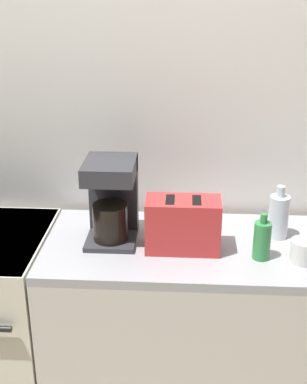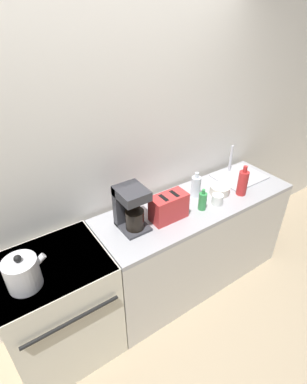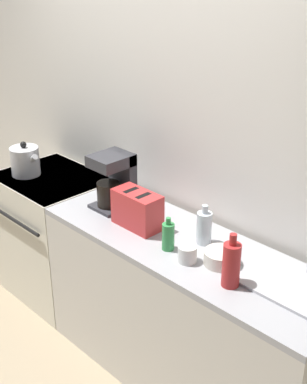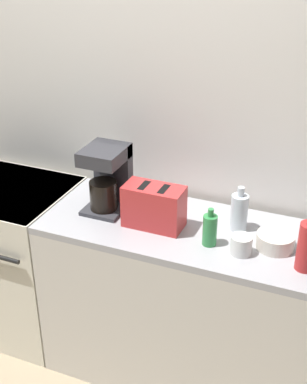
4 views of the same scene
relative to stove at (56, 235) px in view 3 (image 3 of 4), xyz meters
name	(u,v)px [view 3 (image 3 of 4)]	position (x,y,z in m)	size (l,w,h in m)	color
ground_plane	(80,349)	(0.63, -0.30, -0.47)	(12.00, 12.00, 0.00)	tan
wall_back	(152,135)	(0.63, 0.36, 0.83)	(8.00, 0.05, 2.60)	silver
stove	(56,235)	(0.00, 0.00, 0.00)	(0.73, 0.64, 0.93)	silver
counter_block	(185,316)	(1.27, 0.00, -0.01)	(1.79, 0.59, 0.93)	silver
kettle	(25,161)	(-0.16, -0.09, 0.55)	(0.25, 0.20, 0.24)	silver
toaster	(137,209)	(0.93, -0.05, 0.56)	(0.29, 0.15, 0.21)	red
coffee_maker	(115,179)	(0.64, 0.03, 0.63)	(0.20, 0.23, 0.34)	#333338
sink_tray	(294,282)	(1.87, 0.08, 0.47)	(0.45, 0.35, 0.28)	#B7B7BC
bottle_green	(168,236)	(1.23, -0.10, 0.53)	(0.07, 0.07, 0.18)	#338C47
bottle_clear	(204,227)	(1.31, 0.08, 0.54)	(0.08, 0.08, 0.22)	silver
bottle_red	(231,264)	(1.66, -0.13, 0.57)	(0.09, 0.09, 0.27)	#B72828
cup_white	(187,254)	(1.38, -0.12, 0.50)	(0.10, 0.10, 0.09)	white
bowl	(221,258)	(1.51, -0.02, 0.49)	(0.17, 0.17, 0.07)	beige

